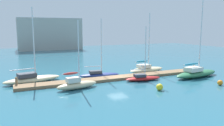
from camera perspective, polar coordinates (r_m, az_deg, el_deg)
ground_plane at (r=31.31m, az=1.51°, el=-4.13°), size 120.00×120.00×0.00m
dock_pier at (r=31.27m, az=1.51°, el=-3.80°), size 26.89×2.08×0.37m
dock_piling_near_end at (r=29.06m, az=-23.24°, el=-4.58°), size 0.28×0.28×1.28m
dock_piling_far_end at (r=37.97m, az=20.15°, el=-1.39°), size 0.28×0.28×1.28m
sailboat_0 at (r=31.05m, az=-19.75°, el=-3.73°), size 7.66×3.61×9.70m
sailboat_1 at (r=26.52m, az=-9.01°, el=-5.25°), size 5.26×2.29×7.98m
sailboat_2 at (r=32.63m, az=-3.33°, el=-2.82°), size 6.11×2.55×8.39m
sailboat_3 at (r=30.62m, az=7.88°, el=-3.69°), size 5.19×2.00×7.31m
sailboat_4 at (r=36.57m, az=8.80°, el=-1.45°), size 6.71×2.89×9.48m
sailboat_5 at (r=34.75m, az=20.76°, el=-2.26°), size 8.49×3.38×14.00m
mooring_buoy_yellow at (r=26.17m, az=12.07°, el=-6.04°), size 0.78×0.78×0.78m
mooring_buoy_orange at (r=30.98m, az=25.92°, el=-4.54°), size 0.66×0.66×0.66m
harbor_building_distant at (r=79.25m, az=-15.72°, el=7.17°), size 20.29×9.92×10.40m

